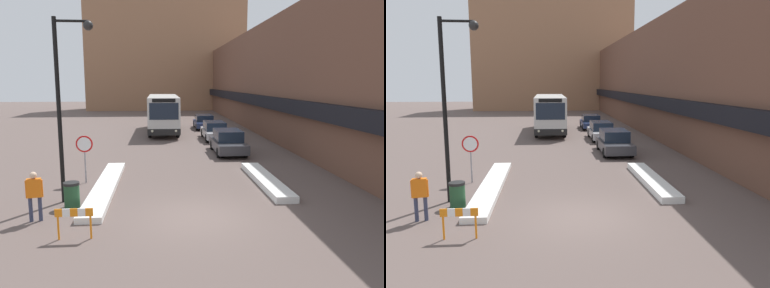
% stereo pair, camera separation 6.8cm
% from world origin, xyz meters
% --- Properties ---
extents(ground_plane, '(160.00, 160.00, 0.00)m').
position_xyz_m(ground_plane, '(0.00, 0.00, 0.00)').
color(ground_plane, brown).
extents(building_row_right, '(5.50, 60.00, 9.57)m').
position_xyz_m(building_row_right, '(9.97, 24.00, 4.77)').
color(building_row_right, brown).
rests_on(building_row_right, ground_plane).
extents(building_backdrop_far, '(26.00, 8.00, 18.52)m').
position_xyz_m(building_backdrop_far, '(0.00, 53.11, 9.26)').
color(building_backdrop_far, '#996B4C').
rests_on(building_backdrop_far, ground_plane).
extents(snow_bank_left, '(0.90, 8.44, 0.23)m').
position_xyz_m(snow_bank_left, '(-3.60, 3.86, 0.11)').
color(snow_bank_left, silver).
rests_on(snow_bank_left, ground_plane).
extents(snow_bank_right, '(0.90, 6.18, 0.28)m').
position_xyz_m(snow_bank_right, '(3.60, 4.19, 0.14)').
color(snow_bank_right, silver).
rests_on(snow_bank_right, ground_plane).
extents(city_bus, '(2.64, 10.54, 3.36)m').
position_xyz_m(city_bus, '(-0.88, 22.35, 1.81)').
color(city_bus, silver).
rests_on(city_bus, ground_plane).
extents(parked_car_front, '(1.90, 4.57, 1.52)m').
position_xyz_m(parked_car_front, '(3.20, 11.60, 0.76)').
color(parked_car_front, '#38383D').
rests_on(parked_car_front, ground_plane).
extents(parked_car_middle, '(1.83, 4.77, 1.44)m').
position_xyz_m(parked_car_middle, '(3.20, 17.62, 0.73)').
color(parked_car_middle, '#B7B7BC').
rests_on(parked_car_middle, ground_plane).
extents(parked_car_back, '(1.90, 4.25, 1.37)m').
position_xyz_m(parked_car_back, '(3.20, 24.84, 0.69)').
color(parked_car_back, navy).
rests_on(parked_car_back, ground_plane).
extents(stop_sign, '(0.76, 0.08, 2.20)m').
position_xyz_m(stop_sign, '(-4.65, 4.89, 1.59)').
color(stop_sign, gray).
rests_on(stop_sign, ground_plane).
extents(street_lamp, '(1.46, 0.36, 6.92)m').
position_xyz_m(street_lamp, '(-4.70, 2.14, 4.24)').
color(street_lamp, black).
rests_on(street_lamp, ground_plane).
extents(pedestrian, '(0.54, 0.30, 1.69)m').
position_xyz_m(pedestrian, '(-5.37, 0.11, 1.01)').
color(pedestrian, '#333851').
rests_on(pedestrian, ground_plane).
extents(trash_bin, '(0.59, 0.59, 0.95)m').
position_xyz_m(trash_bin, '(-4.50, 1.46, 0.48)').
color(trash_bin, '#234C2D').
rests_on(trash_bin, ground_plane).
extents(construction_barricade, '(1.10, 0.06, 0.94)m').
position_xyz_m(construction_barricade, '(-3.76, -1.49, 0.67)').
color(construction_barricade, orange).
rests_on(construction_barricade, ground_plane).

